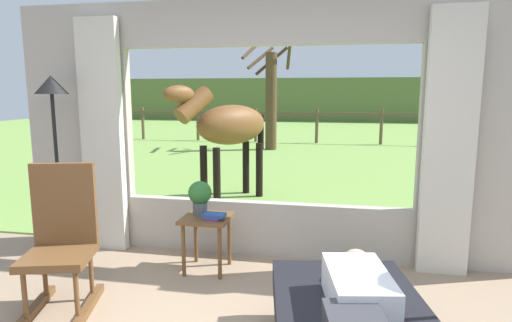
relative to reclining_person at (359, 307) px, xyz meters
name	(u,v)px	position (x,y,z in m)	size (l,w,h in m)	color
back_wall_with_window	(265,134)	(-0.86, 1.98, 0.73)	(5.20, 0.12, 2.55)	#ADA599
curtain_panel_left	(102,137)	(-2.55, 1.84, 0.68)	(0.44, 0.10, 2.40)	beige
curtain_panel_right	(449,145)	(0.83, 1.84, 0.68)	(0.44, 0.10, 2.40)	beige
outdoor_pasture_lawn	(318,139)	(-0.86, 12.88, -0.51)	(36.00, 21.68, 0.02)	#759E47
distant_hill_ridge	(328,100)	(-0.86, 22.72, 0.68)	(36.00, 2.00, 2.40)	#596B3A
reclining_person	(359,307)	(0.00, 0.00, 0.00)	(0.44, 1.43, 0.22)	silver
rocking_chair	(62,239)	(-2.21, 0.61, 0.02)	(0.63, 0.78, 1.12)	brown
side_table	(207,226)	(-1.32, 1.47, -0.10)	(0.44, 0.44, 0.52)	brown
potted_plant	(200,196)	(-1.40, 1.53, 0.18)	(0.22, 0.22, 0.32)	#4C5156
book_stack	(214,216)	(-1.23, 1.41, 0.03)	(0.20, 0.16, 0.05)	#59336B
floor_lamp_left	(53,111)	(-2.93, 1.60, 0.95)	(0.32, 0.32, 1.82)	black
horse	(227,126)	(-1.79, 4.02, 0.63)	(1.36, 1.66, 1.73)	brown
pasture_tree	(271,95)	(-2.08, 9.92, 1.04)	(1.42, 1.33, 3.34)	#4C3823
pasture_fence_line	(317,120)	(-0.86, 11.71, 0.22)	(16.10, 0.10, 1.10)	brown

